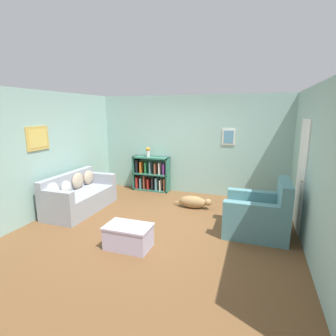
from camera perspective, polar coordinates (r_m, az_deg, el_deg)
The scene contains 10 objects.
ground_plane at distance 5.29m, azimuth -1.42°, elevation -12.07°, with size 14.00×14.00×0.00m, color brown.
wall_back at distance 7.03m, azimuth 4.89°, elevation 5.02°, with size 5.60×0.13×2.60m.
wall_left at distance 6.25m, azimuth -24.05°, elevation 3.11°, with size 0.13×5.00×2.60m.
wall_right at distance 4.71m, azimuth 29.09°, elevation -0.15°, with size 0.16×5.00×2.60m.
couch at distance 6.22m, azimuth -18.86°, elevation -5.78°, with size 0.82×1.72×0.82m.
bookshelf at distance 7.33m, azimuth -3.68°, elevation -1.50°, with size 1.02×0.29×0.95m.
recliner_chair at distance 5.05m, azimuth 19.25°, elevation -9.67°, with size 1.08×0.93×1.01m.
coffee_table at distance 4.43m, azimuth -8.60°, elevation -14.37°, with size 0.74×0.47×0.38m.
dog at distance 6.08m, azimuth 5.64°, elevation -7.37°, with size 0.90×0.25×0.28m.
vase at distance 7.21m, azimuth -4.37°, elevation 3.66°, with size 0.12×0.12×0.27m.
Camera 1 is at (1.67, -4.53, 2.18)m, focal length 28.00 mm.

